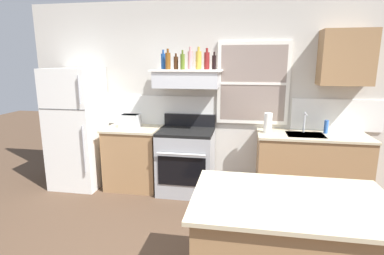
{
  "coord_description": "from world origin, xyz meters",
  "views": [
    {
      "loc": [
        0.53,
        -2.16,
        1.85
      ],
      "look_at": [
        -0.05,
        1.2,
        1.1
      ],
      "focal_mm": 28.08,
      "sensor_mm": 36.0,
      "label": 1
    }
  ],
  "objects_px": {
    "bottle_olive_oil_square": "(183,61)",
    "bottle_balsamic_dark": "(214,62)",
    "stove_range": "(186,160)",
    "bottle_amber_wine": "(168,61)",
    "paper_towel_roll": "(268,123)",
    "kitchen_island": "(288,255)",
    "bottle_brown_stout": "(176,63)",
    "toaster": "(130,121)",
    "dish_soap_bottle": "(326,127)",
    "bottle_blue_liqueur": "(163,61)",
    "bottle_champagne_gold_foil": "(199,60)",
    "bottle_red_label_wine": "(207,61)",
    "bottle_rose_pink": "(190,60)",
    "refrigerator": "(77,128)"
  },
  "relations": [
    {
      "from": "bottle_olive_oil_square",
      "to": "bottle_red_label_wine",
      "type": "distance_m",
      "value": 0.33
    },
    {
      "from": "bottle_brown_stout",
      "to": "stove_range",
      "type": "bearing_deg",
      "value": -29.31
    },
    {
      "from": "refrigerator",
      "to": "toaster",
      "type": "height_order",
      "value": "refrigerator"
    },
    {
      "from": "stove_range",
      "to": "bottle_rose_pink",
      "type": "height_order",
      "value": "bottle_rose_pink"
    },
    {
      "from": "toaster",
      "to": "kitchen_island",
      "type": "xyz_separation_m",
      "value": [
        1.99,
        -2.03,
        -0.55
      ]
    },
    {
      "from": "bottle_olive_oil_square",
      "to": "kitchen_island",
      "type": "xyz_separation_m",
      "value": [
        1.2,
        -2.02,
        -1.4
      ]
    },
    {
      "from": "bottle_blue_liqueur",
      "to": "refrigerator",
      "type": "bearing_deg",
      "value": -172.41
    },
    {
      "from": "bottle_amber_wine",
      "to": "paper_towel_roll",
      "type": "distance_m",
      "value": 1.6
    },
    {
      "from": "stove_range",
      "to": "bottle_balsamic_dark",
      "type": "xyz_separation_m",
      "value": [
        0.37,
        0.14,
        1.38
      ]
    },
    {
      "from": "bottle_champagne_gold_foil",
      "to": "paper_towel_roll",
      "type": "distance_m",
      "value": 1.27
    },
    {
      "from": "bottle_rose_pink",
      "to": "bottle_red_label_wine",
      "type": "height_order",
      "value": "bottle_rose_pink"
    },
    {
      "from": "bottle_amber_wine",
      "to": "bottle_rose_pink",
      "type": "height_order",
      "value": "bottle_rose_pink"
    },
    {
      "from": "stove_range",
      "to": "bottle_brown_stout",
      "type": "relative_size",
      "value": 5.06
    },
    {
      "from": "stove_range",
      "to": "bottle_blue_liqueur",
      "type": "distance_m",
      "value": 1.44
    },
    {
      "from": "bottle_red_label_wine",
      "to": "kitchen_island",
      "type": "bearing_deg",
      "value": -67.47
    },
    {
      "from": "refrigerator",
      "to": "bottle_blue_liqueur",
      "type": "bearing_deg",
      "value": 7.59
    },
    {
      "from": "bottle_balsamic_dark",
      "to": "toaster",
      "type": "bearing_deg",
      "value": -176.05
    },
    {
      "from": "bottle_champagne_gold_foil",
      "to": "bottle_red_label_wine",
      "type": "height_order",
      "value": "bottle_champagne_gold_foil"
    },
    {
      "from": "toaster",
      "to": "stove_range",
      "type": "xyz_separation_m",
      "value": [
        0.84,
        -0.05,
        -0.54
      ]
    },
    {
      "from": "bottle_rose_pink",
      "to": "toaster",
      "type": "bearing_deg",
      "value": -176.89
    },
    {
      "from": "bottle_brown_stout",
      "to": "bottle_amber_wine",
      "type": "bearing_deg",
      "value": -167.35
    },
    {
      "from": "bottle_olive_oil_square",
      "to": "bottle_balsamic_dark",
      "type": "xyz_separation_m",
      "value": [
        0.42,
        0.09,
        -0.01
      ]
    },
    {
      "from": "bottle_olive_oil_square",
      "to": "paper_towel_roll",
      "type": "bearing_deg",
      "value": -0.18
    },
    {
      "from": "bottle_amber_wine",
      "to": "paper_towel_roll",
      "type": "relative_size",
      "value": 1.03
    },
    {
      "from": "bottle_amber_wine",
      "to": "bottle_olive_oil_square",
      "type": "bearing_deg",
      "value": -5.94
    },
    {
      "from": "bottle_olive_oil_square",
      "to": "bottle_red_label_wine",
      "type": "relative_size",
      "value": 0.9
    },
    {
      "from": "bottle_olive_oil_square",
      "to": "bottle_rose_pink",
      "type": "height_order",
      "value": "bottle_rose_pink"
    },
    {
      "from": "refrigerator",
      "to": "bottle_red_label_wine",
      "type": "height_order",
      "value": "bottle_red_label_wine"
    },
    {
      "from": "refrigerator",
      "to": "bottle_balsamic_dark",
      "type": "xyz_separation_m",
      "value": [
        2.02,
        0.16,
        0.96
      ]
    },
    {
      "from": "refrigerator",
      "to": "toaster",
      "type": "xyz_separation_m",
      "value": [
        0.81,
        0.08,
        0.13
      ]
    },
    {
      "from": "toaster",
      "to": "stove_range",
      "type": "bearing_deg",
      "value": -3.55
    },
    {
      "from": "bottle_balsamic_dark",
      "to": "kitchen_island",
      "type": "distance_m",
      "value": 2.64
    },
    {
      "from": "bottle_champagne_gold_foil",
      "to": "bottle_red_label_wine",
      "type": "xyz_separation_m",
      "value": [
        0.11,
        0.03,
        -0.01
      ]
    },
    {
      "from": "bottle_blue_liqueur",
      "to": "bottle_olive_oil_square",
      "type": "xyz_separation_m",
      "value": [
        0.3,
        -0.11,
        -0.0
      ]
    },
    {
      "from": "stove_range",
      "to": "bottle_balsamic_dark",
      "type": "height_order",
      "value": "bottle_balsamic_dark"
    },
    {
      "from": "paper_towel_roll",
      "to": "dish_soap_bottle",
      "type": "relative_size",
      "value": 1.5
    },
    {
      "from": "refrigerator",
      "to": "bottle_champagne_gold_foil",
      "type": "relative_size",
      "value": 5.84
    },
    {
      "from": "refrigerator",
      "to": "kitchen_island",
      "type": "xyz_separation_m",
      "value": [
        2.79,
        -1.95,
        -0.42
      ]
    },
    {
      "from": "bottle_brown_stout",
      "to": "toaster",
      "type": "bearing_deg",
      "value": -177.14
    },
    {
      "from": "paper_towel_roll",
      "to": "dish_soap_bottle",
      "type": "bearing_deg",
      "value": 7.42
    },
    {
      "from": "bottle_blue_liqueur",
      "to": "bottle_olive_oil_square",
      "type": "distance_m",
      "value": 0.32
    },
    {
      "from": "bottle_blue_liqueur",
      "to": "bottle_brown_stout",
      "type": "height_order",
      "value": "bottle_blue_liqueur"
    },
    {
      "from": "toaster",
      "to": "dish_soap_bottle",
      "type": "height_order",
      "value": "toaster"
    },
    {
      "from": "bottle_rose_pink",
      "to": "kitchen_island",
      "type": "bearing_deg",
      "value": -62.09
    },
    {
      "from": "toaster",
      "to": "bottle_olive_oil_square",
      "type": "height_order",
      "value": "bottle_olive_oil_square"
    },
    {
      "from": "bottle_rose_pink",
      "to": "kitchen_island",
      "type": "xyz_separation_m",
      "value": [
        1.1,
        -2.08,
        -1.41
      ]
    },
    {
      "from": "bottle_blue_liqueur",
      "to": "dish_soap_bottle",
      "type": "bearing_deg",
      "value": -0.34
    },
    {
      "from": "paper_towel_roll",
      "to": "bottle_rose_pink",
      "type": "bearing_deg",
      "value": 176.64
    },
    {
      "from": "bottle_amber_wine",
      "to": "bottle_champagne_gold_foil",
      "type": "relative_size",
      "value": 0.92
    },
    {
      "from": "paper_towel_roll",
      "to": "kitchen_island",
      "type": "relative_size",
      "value": 0.19
    }
  ]
}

